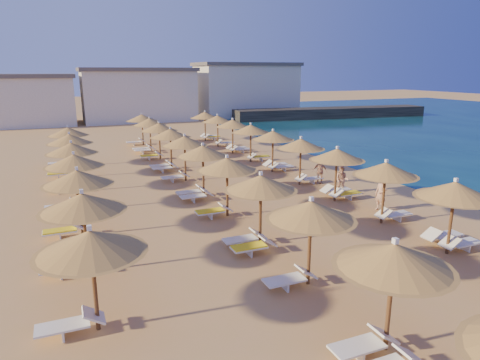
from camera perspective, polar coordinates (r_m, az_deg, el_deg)
name	(u,v)px	position (r m, az deg, el deg)	size (l,w,h in m)	color
ground	(290,225)	(19.95, 6.71, -6.03)	(220.00, 220.00, 0.00)	tan
jetty	(331,113)	(66.46, 12.10, 8.76)	(30.00, 4.00, 1.50)	black
hotel_blocks	(149,94)	(63.54, -12.09, 11.19)	(48.64, 9.58, 8.10)	white
parasol_row_east	(301,145)	(26.45, 8.12, 4.71)	(2.97, 40.49, 3.04)	brown
parasol_row_west	(203,152)	(23.89, -4.99, 3.76)	(2.97, 40.49, 3.04)	brown
parasol_row_inland	(74,162)	(22.81, -21.26, 2.31)	(2.97, 25.48, 3.04)	brown
loungers	(226,188)	(24.76, -1.85, -1.04)	(16.18, 39.06, 0.66)	white
beachgoer_a	(381,194)	(22.78, 18.27, -1.77)	(0.64, 0.42, 1.74)	tan
beachgoer_c	(320,171)	(27.33, 10.58, 1.16)	(0.92, 0.38, 1.57)	tan
beachgoer_b	(342,180)	(25.34, 13.41, 0.02)	(0.79, 0.61, 1.62)	tan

